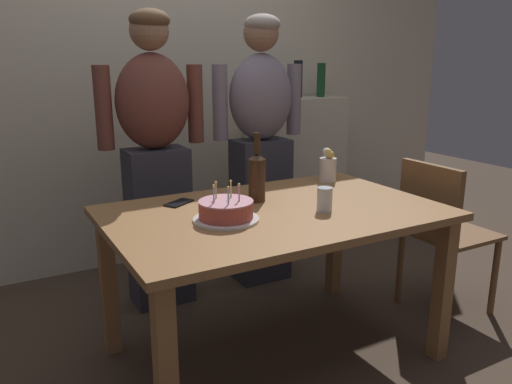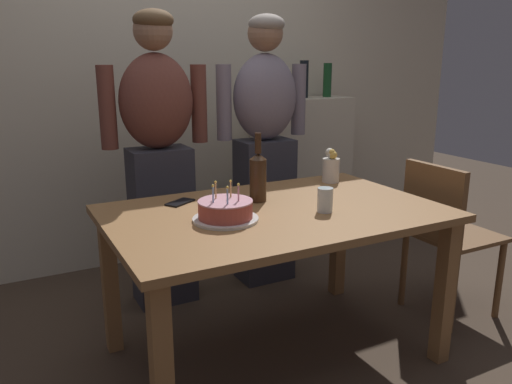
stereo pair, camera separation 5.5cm
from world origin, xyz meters
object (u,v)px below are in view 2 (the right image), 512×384
wine_bottle (258,176)px  flower_vase (331,166)px  cell_phone (180,202)px  birthday_cake (225,211)px  water_glass_near (325,200)px  person_woman_cardigan (265,147)px  dining_chair (444,228)px  person_man_bearded (159,156)px

wine_bottle → flower_vase: wine_bottle is taller
cell_phone → flower_vase: 0.89m
cell_phone → birthday_cake: bearing=-107.8°
water_glass_near → cell_phone: (-0.53, 0.43, -0.05)m
birthday_cake → water_glass_near: bearing=-11.6°
water_glass_near → person_woman_cardigan: person_woman_cardigan is taller
birthday_cake → cell_phone: 0.35m
birthday_cake → dining_chair: (1.28, -0.04, -0.27)m
wine_bottle → flower_vase: bearing=16.3°
water_glass_near → person_woman_cardigan: bearing=77.5°
cell_phone → flower_vase: size_ratio=0.76×
flower_vase → dining_chair: (0.47, -0.40, -0.31)m
flower_vase → dining_chair: bearing=-40.2°
birthday_cake → water_glass_near: (0.45, -0.09, 0.01)m
dining_chair → person_woman_cardigan: bearing=34.8°
birthday_cake → water_glass_near: size_ratio=2.56×
wine_bottle → person_woman_cardigan: size_ratio=0.20×
wine_bottle → flower_vase: size_ratio=1.74×
flower_vase → dining_chair: 0.70m
wine_bottle → birthday_cake: bearing=-142.1°
cell_phone → dining_chair: dining_chair is taller
flower_vase → person_man_bearded: 0.96m
water_glass_near → cell_phone: bearing=140.6°
person_man_bearded → person_woman_cardigan: (0.68, 0.00, 0.00)m
birthday_cake → person_man_bearded: person_man_bearded is taller
wine_bottle → dining_chair: bearing=-13.3°
water_glass_near → wine_bottle: (-0.18, 0.30, 0.07)m
birthday_cake → person_man_bearded: 0.86m
flower_vase → person_woman_cardigan: person_woman_cardigan is taller
person_man_bearded → dining_chair: bearing=145.4°
birthday_cake → wine_bottle: bearing=37.9°
flower_vase → water_glass_near: bearing=-128.3°
person_man_bearded → dining_chair: size_ratio=1.90×
wine_bottle → dining_chair: size_ratio=0.38×
water_glass_near → person_woman_cardigan: size_ratio=0.07×
wine_bottle → cell_phone: 0.39m
cell_phone → dining_chair: size_ratio=0.17×
wine_bottle → cell_phone: (-0.34, 0.14, -0.12)m
birthday_cake → cell_phone: size_ratio=1.96×
birthday_cake → cell_phone: birthday_cake is taller
dining_chair → cell_phone: bearing=74.4°
flower_vase → dining_chair: flower_vase is taller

